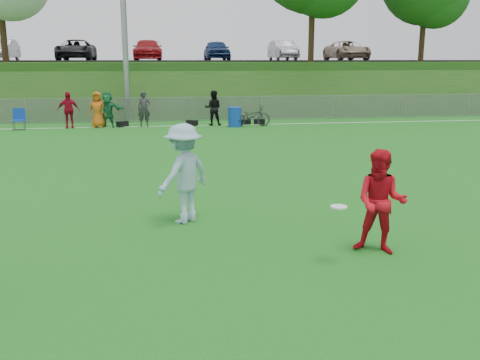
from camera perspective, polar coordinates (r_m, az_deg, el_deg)
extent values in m
plane|color=#135E14|center=(8.93, 1.32, -8.23)|extent=(120.00, 120.00, 0.00)
cube|color=white|center=(26.44, -5.56, 5.80)|extent=(60.00, 0.10, 0.01)
cube|color=gray|center=(28.36, -5.82, 7.47)|extent=(58.00, 0.02, 1.20)
cube|color=gray|center=(28.31, -5.85, 8.78)|extent=(58.00, 0.04, 0.04)
cylinder|color=gray|center=(29.18, -12.36, 18.02)|extent=(0.30, 0.30, 12.00)
cube|color=#1A4D15|center=(39.27, -6.74, 10.23)|extent=(120.00, 18.00, 3.00)
cube|color=black|center=(41.23, -6.91, 12.50)|extent=(120.00, 12.00, 0.10)
cylinder|color=black|center=(38.55, 19.07, 17.04)|extent=(0.36, 0.36, 7.00)
imported|color=gray|center=(41.56, -24.07, 12.58)|extent=(1.52, 4.37, 1.44)
imported|color=black|center=(40.59, -17.07, 13.13)|extent=(2.39, 5.18, 1.44)
imported|color=maroon|center=(40.21, -9.81, 13.50)|extent=(2.02, 4.96, 1.44)
imported|color=navy|center=(40.46, -2.51, 13.67)|extent=(1.70, 4.23, 1.44)
imported|color=gray|center=(41.31, 4.60, 13.62)|extent=(1.52, 4.37, 1.44)
imported|color=#9D866A|center=(42.73, 11.32, 13.39)|extent=(2.39, 5.18, 1.44)
imported|color=#A80B20|center=(26.63, -17.84, 7.12)|extent=(1.04, 0.54, 1.69)
imported|color=#D05D13|center=(26.46, -14.96, 7.27)|extent=(0.88, 0.62, 1.69)
imported|color=#1B683C|center=(26.41, -13.94, 7.31)|extent=(1.63, 0.76, 1.69)
imported|color=#2E2D30|center=(26.32, -10.20, 7.47)|extent=(0.64, 0.44, 1.69)
imported|color=black|center=(26.45, -2.87, 7.68)|extent=(0.92, 0.76, 1.69)
cube|color=black|center=(26.54, -12.43, 5.85)|extent=(0.60, 0.57, 0.26)
cube|color=black|center=(26.53, -5.14, 6.10)|extent=(0.59, 0.58, 0.26)
cube|color=black|center=(26.83, 0.54, 6.23)|extent=(0.55, 0.29, 0.26)
cube|color=black|center=(26.96, 2.08, 6.25)|extent=(0.60, 0.41, 0.26)
imported|color=red|center=(9.19, 14.81, -2.28)|extent=(1.07, 1.00, 1.76)
imported|color=#92B7CA|center=(10.60, -6.03, 0.68)|extent=(1.44, 1.41, 1.98)
cylinder|color=white|center=(8.54, 10.50, -2.83)|extent=(0.27, 0.27, 0.02)
cylinder|color=#103DB0|center=(25.88, -0.56, 6.75)|extent=(0.72, 0.72, 0.95)
cube|color=#0F3AA7|center=(26.73, -22.51, 5.89)|extent=(0.60, 0.60, 0.05)
cube|color=#0F3AA7|center=(26.96, -22.50, 6.53)|extent=(0.55, 0.10, 0.54)
imported|color=#28282B|center=(25.94, 1.20, 6.81)|extent=(1.96, 0.89, 1.00)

